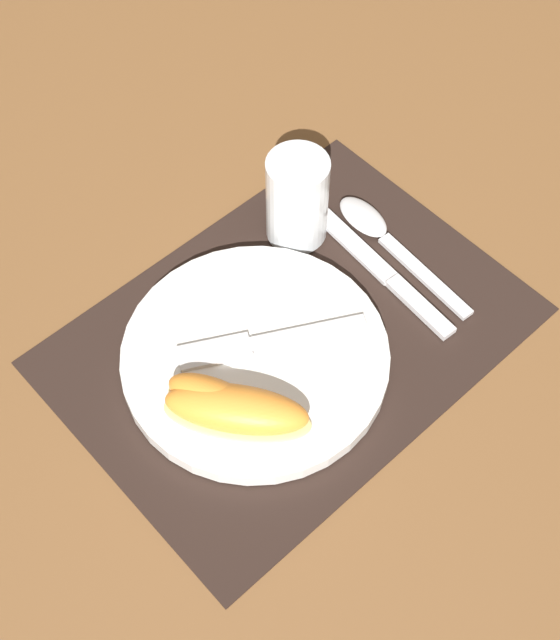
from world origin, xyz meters
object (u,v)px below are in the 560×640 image
juice_glass (297,203)px  citrus_wedge_0 (215,400)px  knife (381,270)px  fork (258,343)px  spoon (379,232)px  plate (257,358)px  citrus_wedge_1 (237,410)px

juice_glass → citrus_wedge_0: 0.23m
knife → juice_glass: bearing=105.8°
fork → citrus_wedge_0: size_ratio=1.64×
knife → spoon: size_ratio=1.11×
knife → citrus_wedge_0: (-0.23, -0.01, 0.03)m
plate → fork: fork is taller
juice_glass → knife: (0.03, -0.10, -0.04)m
plate → juice_glass: 0.17m
knife → citrus_wedge_1: citrus_wedge_1 is taller
plate → spoon: bearing=8.6°
knife → fork: fork is taller
plate → knife: size_ratio=1.20×
juice_glass → fork: (-0.13, -0.08, -0.03)m
juice_glass → citrus_wedge_1: bearing=-146.2°
knife → citrus_wedge_0: 0.23m
citrus_wedge_0 → citrus_wedge_1: bearing=-70.2°
juice_glass → knife: size_ratio=0.48×
spoon → knife: bearing=-133.4°
juice_glass → spoon: bearing=-45.8°
citrus_wedge_0 → citrus_wedge_1: 0.02m
spoon → citrus_wedge_0: bearing=-169.7°
citrus_wedge_0 → plate: bearing=15.1°
knife → citrus_wedge_1: (-0.22, -0.03, 0.03)m
plate → spoon: size_ratio=1.33×
juice_glass → fork: size_ratio=0.61×
citrus_wedge_0 → citrus_wedge_1: (0.01, -0.02, 0.00)m
plate → spoon: (0.20, 0.03, -0.00)m
spoon → fork: bearing=-173.0°
plate → knife: 0.16m
spoon → plate: bearing=-171.4°
spoon → fork: (-0.19, -0.02, 0.01)m
fork → plate: bearing=-140.5°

